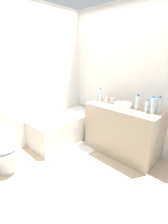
{
  "coord_description": "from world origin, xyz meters",
  "views": [
    {
      "loc": [
        -1.25,
        -1.44,
        1.68
      ],
      "look_at": [
        0.5,
        0.24,
        0.81
      ],
      "focal_mm": 25.12,
      "sensor_mm": 36.0,
      "label": 1
    }
  ],
  "objects_px": {
    "water_bottle_0": "(159,105)",
    "water_bottle_3": "(100,95)",
    "water_bottle_4": "(138,102)",
    "drinking_glass_0": "(113,100)",
    "drinking_glass_1": "(107,100)",
    "water_bottle_1": "(147,106)",
    "toilet": "(4,150)",
    "water_bottle_2": "(153,106)",
    "sink_faucet": "(128,103)",
    "bathtub": "(65,127)",
    "sink_basin": "(123,105)",
    "bath_mat": "(87,147)",
    "water_bottle_5": "(152,104)"
  },
  "relations": [
    {
      "from": "water_bottle_4",
      "to": "drinking_glass_1",
      "type": "height_order",
      "value": "water_bottle_4"
    },
    {
      "from": "sink_faucet",
      "to": "drinking_glass_1",
      "type": "bearing_deg",
      "value": 115.89
    },
    {
      "from": "sink_basin",
      "to": "water_bottle_2",
      "type": "distance_m",
      "value": 0.49
    },
    {
      "from": "bathtub",
      "to": "water_bottle_1",
      "type": "distance_m",
      "value": 1.66
    },
    {
      "from": "bathtub",
      "to": "sink_faucet",
      "type": "relative_size",
      "value": 9.33
    },
    {
      "from": "water_bottle_0",
      "to": "drinking_glass_1",
      "type": "height_order",
      "value": "water_bottle_0"
    },
    {
      "from": "water_bottle_0",
      "to": "water_bottle_3",
      "type": "bearing_deg",
      "value": 95.01
    },
    {
      "from": "water_bottle_1",
      "to": "water_bottle_0",
      "type": "bearing_deg",
      "value": -58.66
    },
    {
      "from": "water_bottle_2",
      "to": "water_bottle_4",
      "type": "xyz_separation_m",
      "value": [
        0.03,
        0.26,
        -0.01
      ]
    },
    {
      "from": "water_bottle_5",
      "to": "drinking_glass_1",
      "type": "relative_size",
      "value": 2.61
    },
    {
      "from": "bathtub",
      "to": "water_bottle_3",
      "type": "height_order",
      "value": "bathtub"
    },
    {
      "from": "water_bottle_3",
      "to": "drinking_glass_0",
      "type": "bearing_deg",
      "value": -78.05
    },
    {
      "from": "sink_faucet",
      "to": "water_bottle_1",
      "type": "bearing_deg",
      "value": -113.53
    },
    {
      "from": "water_bottle_4",
      "to": "water_bottle_1",
      "type": "bearing_deg",
      "value": -99.45
    },
    {
      "from": "drinking_glass_1",
      "to": "water_bottle_4",
      "type": "bearing_deg",
      "value": -87.62
    },
    {
      "from": "bathtub",
      "to": "bath_mat",
      "type": "bearing_deg",
      "value": -80.51
    },
    {
      "from": "toilet",
      "to": "water_bottle_2",
      "type": "xyz_separation_m",
      "value": [
        1.64,
        -1.49,
        0.65
      ]
    },
    {
      "from": "bathtub",
      "to": "sink_basin",
      "type": "relative_size",
      "value": 4.75
    },
    {
      "from": "sink_faucet",
      "to": "toilet",
      "type": "bearing_deg",
      "value": 151.17
    },
    {
      "from": "bathtub",
      "to": "drinking_glass_1",
      "type": "relative_size",
      "value": 15.9
    },
    {
      "from": "sink_faucet",
      "to": "water_bottle_5",
      "type": "height_order",
      "value": "water_bottle_5"
    },
    {
      "from": "bathtub",
      "to": "water_bottle_3",
      "type": "xyz_separation_m",
      "value": [
        0.4,
        -0.58,
        0.71
      ]
    },
    {
      "from": "bathtub",
      "to": "water_bottle_3",
      "type": "relative_size",
      "value": 5.71
    },
    {
      "from": "sink_faucet",
      "to": "drinking_glass_1",
      "type": "xyz_separation_m",
      "value": [
        -0.17,
        0.35,
        0.02
      ]
    },
    {
      "from": "sink_faucet",
      "to": "water_bottle_5",
      "type": "xyz_separation_m",
      "value": [
        -0.09,
        -0.44,
        0.08
      ]
    },
    {
      "from": "sink_faucet",
      "to": "water_bottle_5",
      "type": "bearing_deg",
      "value": -101.52
    },
    {
      "from": "water_bottle_2",
      "to": "sink_basin",
      "type": "bearing_deg",
      "value": 89.8
    },
    {
      "from": "drinking_glass_0",
      "to": "bath_mat",
      "type": "relative_size",
      "value": 0.14
    },
    {
      "from": "bathtub",
      "to": "sink_faucet",
      "type": "bearing_deg",
      "value": -61.54
    },
    {
      "from": "drinking_glass_1",
      "to": "toilet",
      "type": "bearing_deg",
      "value": 158.4
    },
    {
      "from": "sink_basin",
      "to": "water_bottle_3",
      "type": "relative_size",
      "value": 1.2
    },
    {
      "from": "sink_basin",
      "to": "water_bottle_4",
      "type": "bearing_deg",
      "value": -82.28
    },
    {
      "from": "water_bottle_0",
      "to": "water_bottle_3",
      "type": "distance_m",
      "value": 1.03
    },
    {
      "from": "water_bottle_4",
      "to": "drinking_glass_0",
      "type": "height_order",
      "value": "water_bottle_4"
    },
    {
      "from": "drinking_glass_0",
      "to": "water_bottle_5",
      "type": "bearing_deg",
      "value": -86.91
    },
    {
      "from": "water_bottle_3",
      "to": "bath_mat",
      "type": "distance_m",
      "value": 1.04
    },
    {
      "from": "water_bottle_0",
      "to": "water_bottle_2",
      "type": "xyz_separation_m",
      "value": [
        -0.09,
        0.05,
        0.0
      ]
    },
    {
      "from": "water_bottle_1",
      "to": "water_bottle_2",
      "type": "relative_size",
      "value": 0.76
    },
    {
      "from": "sink_basin",
      "to": "sink_faucet",
      "type": "xyz_separation_m",
      "value": [
        0.18,
        0.0,
        -0.0
      ]
    },
    {
      "from": "sink_basin",
      "to": "water_bottle_3",
      "type": "bearing_deg",
      "value": 90.14
    },
    {
      "from": "water_bottle_1",
      "to": "water_bottle_3",
      "type": "relative_size",
      "value": 0.78
    },
    {
      "from": "sink_faucet",
      "to": "water_bottle_1",
      "type": "xyz_separation_m",
      "value": [
        -0.17,
        -0.4,
        0.06
      ]
    },
    {
      "from": "water_bottle_0",
      "to": "bath_mat",
      "type": "bearing_deg",
      "value": 110.71
    },
    {
      "from": "bathtub",
      "to": "water_bottle_1",
      "type": "relative_size",
      "value": 7.28
    },
    {
      "from": "water_bottle_2",
      "to": "water_bottle_1",
      "type": "bearing_deg",
      "value": 86.63
    },
    {
      "from": "bathtub",
      "to": "water_bottle_1",
      "type": "bearing_deg",
      "value": -74.52
    },
    {
      "from": "water_bottle_1",
      "to": "drinking_glass_1",
      "type": "distance_m",
      "value": 0.75
    },
    {
      "from": "toilet",
      "to": "sink_faucet",
      "type": "relative_size",
      "value": 4.48
    },
    {
      "from": "toilet",
      "to": "water_bottle_3",
      "type": "distance_m",
      "value": 1.84
    },
    {
      "from": "water_bottle_2",
      "to": "toilet",
      "type": "bearing_deg",
      "value": 137.83
    }
  ]
}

